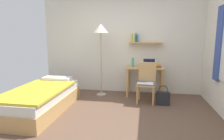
% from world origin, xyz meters
% --- Properties ---
extents(ground_plane, '(5.28, 5.28, 0.00)m').
position_xyz_m(ground_plane, '(0.00, 0.00, 0.00)').
color(ground_plane, brown).
extents(wall_back, '(4.40, 0.27, 2.60)m').
position_xyz_m(wall_back, '(0.01, 2.02, 1.30)').
color(wall_back, silver).
rests_on(wall_back, ground_plane).
extents(bed, '(0.96, 1.98, 0.54)m').
position_xyz_m(bed, '(-1.50, 0.32, 0.24)').
color(bed, tan).
rests_on(bed, ground_plane).
extents(desk, '(0.93, 0.52, 0.74)m').
position_xyz_m(desk, '(0.56, 1.70, 0.59)').
color(desk, tan).
rests_on(desk, ground_plane).
extents(desk_chair, '(0.46, 0.45, 0.91)m').
position_xyz_m(desk_chair, '(0.60, 1.22, 0.49)').
color(desk_chair, tan).
rests_on(desk_chair, ground_plane).
extents(standing_lamp, '(0.37, 0.37, 1.80)m').
position_xyz_m(standing_lamp, '(-0.54, 1.57, 1.58)').
color(standing_lamp, '#B2A893').
rests_on(standing_lamp, ground_plane).
extents(laptop, '(0.33, 0.21, 0.21)m').
position_xyz_m(laptop, '(0.66, 1.77, 0.79)').
color(laptop, '#B7BABF').
rests_on(laptop, desk).
extents(water_bottle, '(0.06, 0.06, 0.23)m').
position_xyz_m(water_bottle, '(0.26, 1.63, 0.86)').
color(water_bottle, '#42A87F').
rests_on(water_bottle, desk).
extents(book_stack, '(0.17, 0.22, 0.06)m').
position_xyz_m(book_stack, '(0.87, 1.73, 0.77)').
color(book_stack, '#333338').
rests_on(book_stack, desk).
extents(handbag, '(0.29, 0.13, 0.44)m').
position_xyz_m(handbag, '(0.97, 1.08, 0.16)').
color(handbag, '#232328').
rests_on(handbag, ground_plane).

